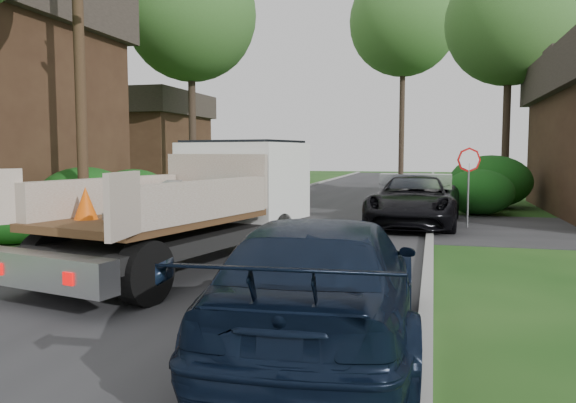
# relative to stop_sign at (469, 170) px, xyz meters

# --- Properties ---
(ground) EXTENTS (120.00, 120.00, 0.00)m
(ground) POSITION_rel_stop_sign_xyz_m (-5.20, -9.00, -1.78)
(ground) COLOR #163F12
(ground) RESTS_ON ground
(road) EXTENTS (8.00, 90.00, 0.02)m
(road) POSITION_rel_stop_sign_xyz_m (-5.20, 1.00, -1.77)
(road) COLOR #28282B
(road) RESTS_ON ground
(curb_left) EXTENTS (0.20, 90.00, 0.12)m
(curb_left) POSITION_rel_stop_sign_xyz_m (-9.30, 1.00, -1.72)
(curb_left) COLOR #9E9E99
(curb_left) RESTS_ON ground
(curb_right) EXTENTS (0.20, 90.00, 0.12)m
(curb_right) POSITION_rel_stop_sign_xyz_m (-1.10, 1.00, -1.72)
(curb_right) COLOR #9E9E99
(curb_right) RESTS_ON ground
(stop_sign) EXTENTS (0.71, 0.32, 2.48)m
(stop_sign) POSITION_rel_stop_sign_xyz_m (0.00, 0.00, 0.00)
(stop_sign) COLOR slate
(stop_sign) RESTS_ON ground
(utility_pole) EXTENTS (2.42, 1.25, 10.00)m
(utility_pole) POSITION_rel_stop_sign_xyz_m (-10.68, -4.02, 3.40)
(utility_pole) COLOR #382619
(utility_pole) RESTS_ON ground
(house_left_far) EXTENTS (7.56, 7.56, 6.00)m
(house_left_far) POSITION_rel_stop_sign_xyz_m (-18.70, 13.00, 1.27)
(house_left_far) COLOR #382317
(house_left_far) RESTS_ON ground
(hedge_left_a) EXTENTS (2.34, 2.34, 1.53)m
(hedge_left_a) POSITION_rel_stop_sign_xyz_m (-11.40, -6.00, -1.01)
(hedge_left_a) COLOR #0E4010
(hedge_left_a) RESTS_ON ground
(hedge_left_b) EXTENTS (2.86, 2.86, 1.87)m
(hedge_left_b) POSITION_rel_stop_sign_xyz_m (-11.70, -2.50, -0.84)
(hedge_left_b) COLOR #0E4010
(hedge_left_b) RESTS_ON ground
(hedge_left_c) EXTENTS (2.60, 2.60, 1.70)m
(hedge_left_c) POSITION_rel_stop_sign_xyz_m (-12.00, 1.00, -0.93)
(hedge_left_c) COLOR #0E4010
(hedge_left_c) RESTS_ON ground
(hedge_right_a) EXTENTS (2.60, 2.60, 1.70)m
(hedge_right_a) POSITION_rel_stop_sign_xyz_m (0.60, 4.00, -0.93)
(hedge_right_a) COLOR #0E4010
(hedge_right_a) RESTS_ON ground
(hedge_right_b) EXTENTS (3.38, 3.38, 2.21)m
(hedge_right_b) POSITION_rel_stop_sign_xyz_m (1.30, 7.00, -0.67)
(hedge_right_b) COLOR #0E4010
(hedge_right_b) RESTS_ON ground
(tree_left_far) EXTENTS (6.40, 6.40, 12.20)m
(tree_left_far) POSITION_rel_stop_sign_xyz_m (-12.70, 8.00, 7.20)
(tree_left_far) COLOR #2D2119
(tree_left_far) RESTS_ON ground
(tree_right_far) EXTENTS (6.00, 6.00, 11.50)m
(tree_right_far) POSITION_rel_stop_sign_xyz_m (2.30, 11.00, 6.70)
(tree_right_far) COLOR #2D2119
(tree_right_far) RESTS_ON ground
(tree_left_back) EXTENTS (6.00, 6.00, 12.00)m
(tree_left_back) POSITION_rel_stop_sign_xyz_m (-19.20, 4.00, 7.20)
(tree_left_back) COLOR #2D2119
(tree_left_back) RESTS_ON ground
(tree_center_far) EXTENTS (7.20, 7.20, 14.60)m
(tree_center_far) POSITION_rel_stop_sign_xyz_m (-3.20, 21.00, 9.20)
(tree_center_far) COLOR #2D2119
(tree_center_far) RESTS_ON ground
(flatbed_truck) EXTENTS (4.25, 7.30, 2.60)m
(flatbed_truck) POSITION_rel_stop_sign_xyz_m (-5.57, -6.95, -0.36)
(flatbed_truck) COLOR black
(flatbed_truck) RESTS_ON ground
(black_pickup) EXTENTS (2.97, 5.88, 1.60)m
(black_pickup) POSITION_rel_stop_sign_xyz_m (-1.60, 0.24, -0.98)
(black_pickup) COLOR black
(black_pickup) RESTS_ON ground
(navy_suv) EXTENTS (2.55, 5.54, 1.57)m
(navy_suv) POSITION_rel_stop_sign_xyz_m (-2.29, -11.50, -0.99)
(navy_suv) COLOR black
(navy_suv) RESTS_ON ground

